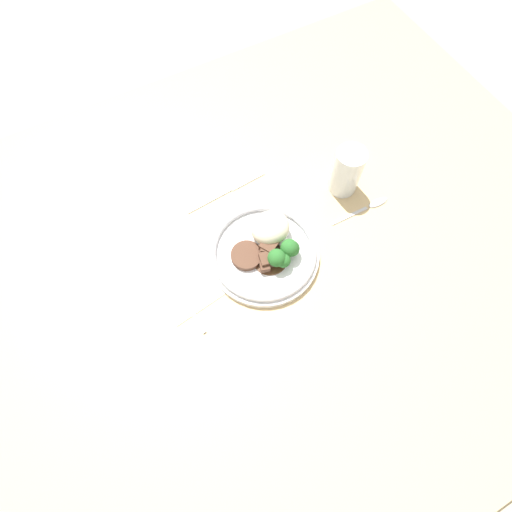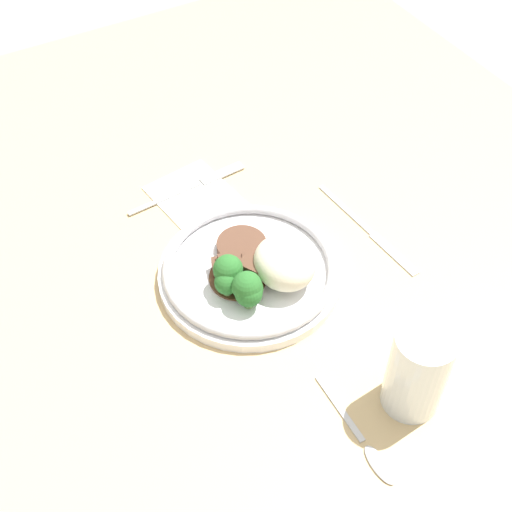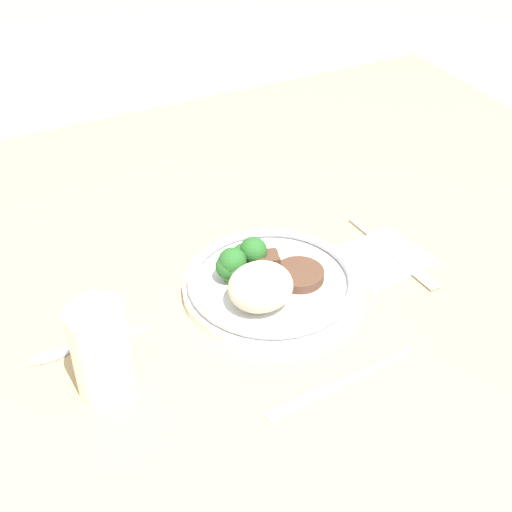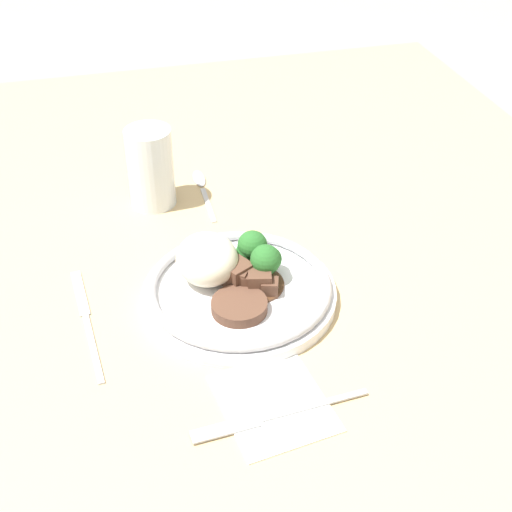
% 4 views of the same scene
% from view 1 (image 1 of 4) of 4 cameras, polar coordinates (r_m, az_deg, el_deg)
% --- Properties ---
extents(ground_plane, '(8.00, 8.00, 0.00)m').
position_cam_1_polar(ground_plane, '(0.90, 3.50, 0.39)').
color(ground_plane, tan).
extents(dining_table, '(1.44, 1.19, 0.03)m').
position_cam_1_polar(dining_table, '(0.88, 3.55, 0.84)').
color(dining_table, tan).
rests_on(dining_table, ground).
extents(napkin, '(0.14, 0.12, 0.00)m').
position_cam_1_polar(napkin, '(0.84, -9.50, -4.69)').
color(napkin, silver).
rests_on(napkin, dining_table).
extents(plate, '(0.24, 0.24, 0.07)m').
position_cam_1_polar(plate, '(0.84, 1.51, 1.07)').
color(plate, white).
rests_on(plate, dining_table).
extents(juice_glass, '(0.07, 0.07, 0.12)m').
position_cam_1_polar(juice_glass, '(0.93, 12.77, 11.60)').
color(juice_glass, '#F4AD19').
rests_on(juice_glass, dining_table).
extents(fork, '(0.02, 0.19, 0.00)m').
position_cam_1_polar(fork, '(0.84, -11.14, -4.33)').
color(fork, '#B7B7BC').
rests_on(fork, napkin).
extents(knife, '(0.21, 0.03, 0.00)m').
position_cam_1_polar(knife, '(0.94, -3.85, 9.33)').
color(knife, '#B7B7BC').
rests_on(knife, dining_table).
extents(spoon, '(0.15, 0.02, 0.01)m').
position_cam_1_polar(spoon, '(0.95, 16.10, 6.92)').
color(spoon, '#B7B7BC').
rests_on(spoon, dining_table).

